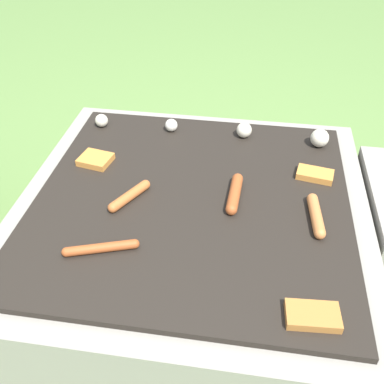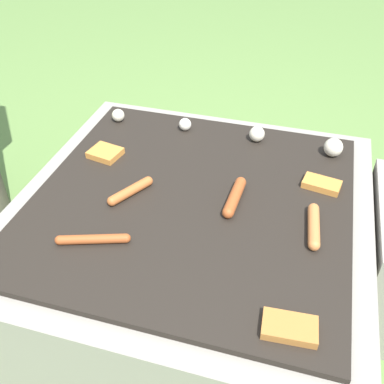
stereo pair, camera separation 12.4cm
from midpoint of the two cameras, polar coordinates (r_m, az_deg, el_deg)
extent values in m
plane|color=#608442|center=(1.53, 2.38, -11.89)|extent=(14.00, 14.00, 0.00)
cube|color=gray|center=(1.39, 2.58, -7.16)|extent=(0.99, 0.99, 0.36)
cube|color=black|center=(1.26, 2.82, -1.14)|extent=(0.87, 0.87, 0.02)
cylinder|color=#A34C23|center=(1.13, -9.42, -6.07)|extent=(0.16, 0.07, 0.02)
sphere|color=#A34C23|center=(1.12, -5.24, -6.01)|extent=(0.02, 0.02, 0.02)
sphere|color=#A34C23|center=(1.15, -13.52, -6.11)|extent=(0.02, 0.02, 0.02)
cylinder|color=#B7602D|center=(1.26, -5.03, 0.04)|extent=(0.09, 0.13, 0.03)
sphere|color=#B7602D|center=(1.29, -2.87, 1.29)|extent=(0.03, 0.03, 0.03)
sphere|color=#B7602D|center=(1.23, -7.31, -1.27)|extent=(0.03, 0.03, 0.03)
cylinder|color=#A34C23|center=(1.25, 8.29, -0.74)|extent=(0.04, 0.14, 0.03)
sphere|color=#A34C23|center=(1.19, 7.59, -2.73)|extent=(0.03, 0.03, 0.03)
sphere|color=#A34C23|center=(1.30, 8.93, 1.10)|extent=(0.03, 0.03, 0.03)
cylinder|color=#C6753D|center=(1.21, 18.10, -4.26)|extent=(0.04, 0.14, 0.03)
sphere|color=#C6753D|center=(1.16, 18.27, -6.54)|extent=(0.03, 0.03, 0.03)
sphere|color=#C6753D|center=(1.26, 17.94, -2.16)|extent=(0.03, 0.03, 0.03)
cube|color=#B27033|center=(0.99, 15.99, -16.41)|extent=(0.12, 0.08, 0.02)
cube|color=#D18438|center=(1.36, 18.69, 0.84)|extent=(0.11, 0.08, 0.02)
cube|color=#D18438|center=(1.43, -8.54, 4.84)|extent=(0.11, 0.10, 0.02)
sphere|color=beige|center=(1.61, -7.17, 9.57)|extent=(0.04, 0.04, 0.04)
sphere|color=silver|center=(1.55, 1.43, 8.52)|extent=(0.04, 0.04, 0.04)
sphere|color=beige|center=(1.51, 10.61, 7.18)|extent=(0.05, 0.05, 0.05)
sphere|color=beige|center=(1.50, 19.82, 5.28)|extent=(0.06, 0.06, 0.06)
camera|label=1|loc=(0.06, -87.14, 2.29)|focal=42.00mm
camera|label=2|loc=(0.06, 92.86, -2.29)|focal=42.00mm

